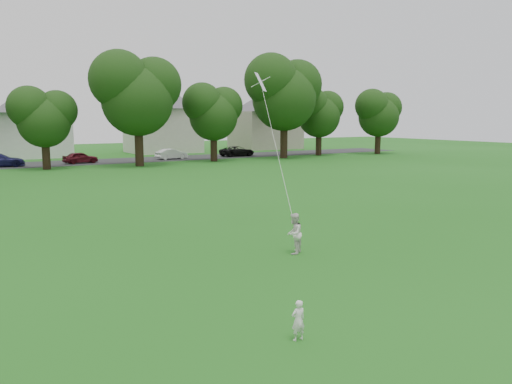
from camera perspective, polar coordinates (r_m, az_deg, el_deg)
ground at (r=13.97m, az=6.13°, el=-10.26°), size 160.00×160.00×0.00m
street at (r=53.24m, az=-22.80°, el=2.97°), size 90.00×7.00×0.01m
toddler at (r=10.42m, az=4.85°, el=-14.40°), size 0.32×0.22×0.85m
older_boy at (r=16.60m, az=4.38°, el=-4.75°), size 0.84×0.81×1.37m
kite at (r=18.34m, az=2.27°, el=5.25°), size 1.12×2.57×6.67m
tree_row at (r=48.15m, az=-16.74°, el=10.36°), size 80.82×8.21×11.80m
house_row at (r=63.02m, az=-24.04°, el=8.27°), size 76.55×13.30×10.36m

